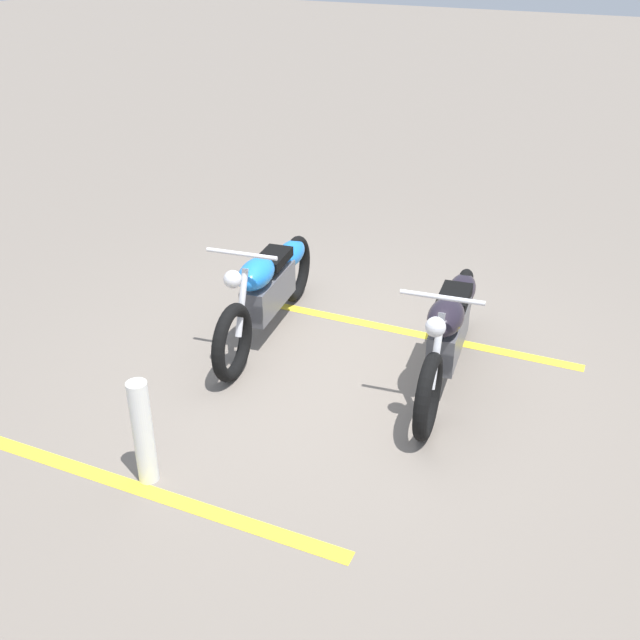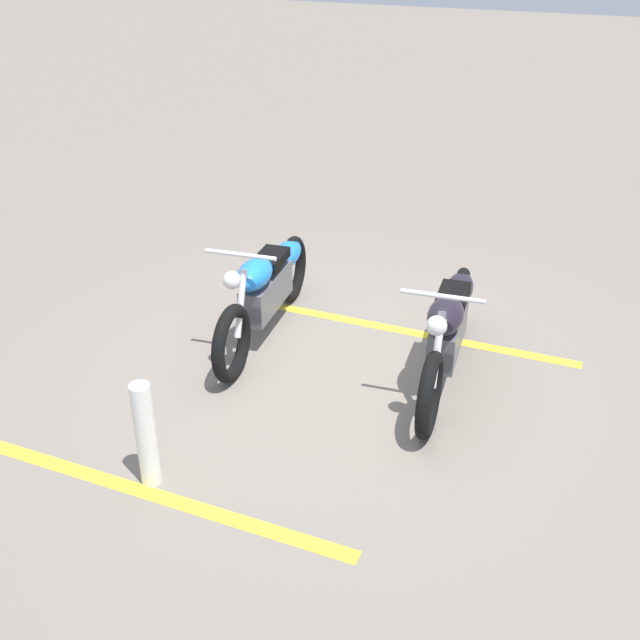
# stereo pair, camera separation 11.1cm
# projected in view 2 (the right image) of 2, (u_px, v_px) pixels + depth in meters

# --- Properties ---
(ground_plane) EXTENTS (60.00, 60.00, 0.00)m
(ground_plane) POSITION_uv_depth(u_px,v_px,m) (340.00, 367.00, 6.44)
(ground_plane) COLOR slate
(motorcycle_bright_foreground) EXTENTS (2.22, 0.71, 1.04)m
(motorcycle_bright_foreground) POSITION_uv_depth(u_px,v_px,m) (266.00, 288.00, 6.78)
(motorcycle_bright_foreground) COLOR black
(motorcycle_bright_foreground) RESTS_ON ground
(motorcycle_dark_foreground) EXTENTS (2.22, 0.70, 1.04)m
(motorcycle_dark_foreground) POSITION_uv_depth(u_px,v_px,m) (448.00, 328.00, 6.10)
(motorcycle_dark_foreground) COLOR black
(motorcycle_dark_foreground) RESTS_ON ground
(bollard_post) EXTENTS (0.14, 0.14, 0.79)m
(bollard_post) POSITION_uv_depth(u_px,v_px,m) (146.00, 435.00, 4.93)
(bollard_post) COLOR white
(bollard_post) RESTS_ON ground
(parking_stripe_near) EXTENTS (0.34, 3.20, 0.01)m
(parking_stripe_near) POSITION_uv_depth(u_px,v_px,m) (406.00, 331.00, 7.00)
(parking_stripe_near) COLOR yellow
(parking_stripe_near) RESTS_ON ground
(parking_stripe_mid) EXTENTS (0.34, 3.20, 0.01)m
(parking_stripe_mid) POSITION_uv_depth(u_px,v_px,m) (138.00, 490.00, 5.04)
(parking_stripe_mid) COLOR yellow
(parking_stripe_mid) RESTS_ON ground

